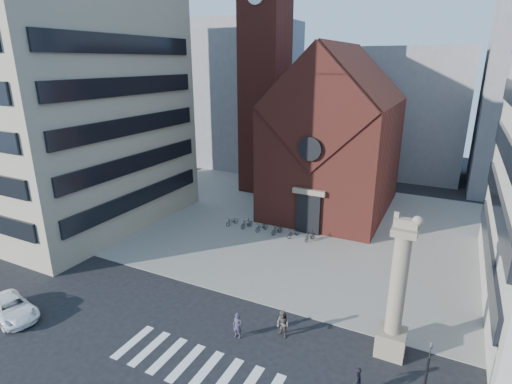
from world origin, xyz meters
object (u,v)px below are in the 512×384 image
(white_car, at_px, (11,308))
(scooter_0, at_px, (232,221))
(pedestrian_0, at_px, (238,326))
(pedestrian_2, at_px, (357,382))
(traffic_light, at_px, (426,379))
(pedestrian_1, at_px, (283,324))
(lion_column, at_px, (396,301))

(white_car, relative_size, scooter_0, 2.84)
(pedestrian_0, distance_m, pedestrian_2, 7.66)
(traffic_light, relative_size, white_car, 0.92)
(traffic_light, relative_size, pedestrian_0, 2.57)
(pedestrian_2, distance_m, scooter_0, 23.28)
(traffic_light, distance_m, pedestrian_2, 3.32)
(traffic_light, distance_m, pedestrian_0, 10.72)
(traffic_light, relative_size, pedestrian_2, 2.50)
(pedestrian_0, relative_size, scooter_0, 1.03)
(white_car, relative_size, pedestrian_2, 2.70)
(traffic_light, bearing_deg, pedestrian_2, -178.87)
(pedestrian_0, xyz_separation_m, pedestrian_1, (2.44, 1.28, 0.06))
(lion_column, xyz_separation_m, pedestrian_2, (-1.01, -4.06, -2.60))
(lion_column, distance_m, traffic_light, 4.62)
(lion_column, bearing_deg, pedestrian_2, -103.96)
(lion_column, relative_size, scooter_0, 5.31)
(lion_column, distance_m, pedestrian_2, 4.92)
(pedestrian_0, bearing_deg, traffic_light, -7.40)
(lion_column, relative_size, pedestrian_2, 5.04)
(pedestrian_0, bearing_deg, pedestrian_1, 26.92)
(pedestrian_1, relative_size, scooter_0, 1.10)
(lion_column, distance_m, pedestrian_1, 6.80)
(pedestrian_1, distance_m, pedestrian_2, 5.72)
(white_car, height_order, pedestrian_1, pedestrian_1)
(pedestrian_1, bearing_deg, lion_column, 36.25)
(traffic_light, height_order, pedestrian_1, traffic_light)
(traffic_light, xyz_separation_m, scooter_0, (-19.58, 16.28, -1.81))
(pedestrian_0, xyz_separation_m, pedestrian_2, (7.55, -1.27, 0.02))
(lion_column, distance_m, white_car, 24.33)
(lion_column, xyz_separation_m, white_car, (-22.92, -7.66, -2.81))
(pedestrian_0, bearing_deg, pedestrian_2, -10.41)
(traffic_light, height_order, scooter_0, traffic_light)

